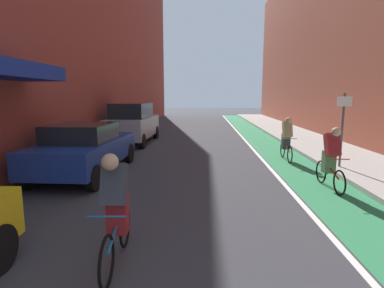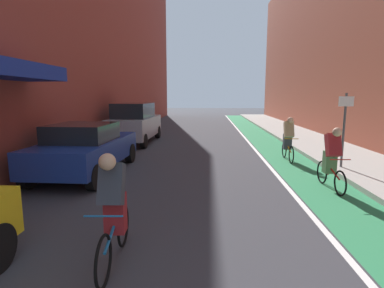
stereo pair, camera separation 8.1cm
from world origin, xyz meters
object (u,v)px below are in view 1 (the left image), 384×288
at_px(parked_sedan_blue, 85,148).
at_px(parked_suv_silver, 133,123).
at_px(cyclist_trailing, 287,138).
at_px(cyclist_lead, 116,206).
at_px(cyclist_mid, 331,156).
at_px(street_sign_post, 343,123).

relative_size(parked_sedan_blue, parked_suv_silver, 0.98).
bearing_deg(parked_suv_silver, parked_sedan_blue, -90.00).
xyz_separation_m(parked_sedan_blue, parked_suv_silver, (-0.00, 6.16, 0.23)).
relative_size(parked_sedan_blue, cyclist_trailing, 2.61).
bearing_deg(cyclist_lead, cyclist_trailing, 59.54).
bearing_deg(cyclist_lead, cyclist_mid, 40.11).
bearing_deg(cyclist_trailing, street_sign_post, -50.35).
relative_size(cyclist_mid, street_sign_post, 0.73).
bearing_deg(parked_sedan_blue, parked_suv_silver, 90.00).
relative_size(cyclist_mid, cyclist_trailing, 0.99).
bearing_deg(parked_sedan_blue, cyclist_trailing, 19.21).
bearing_deg(cyclist_trailing, cyclist_lead, -120.46).
distance_m(parked_sedan_blue, cyclist_lead, 5.37).
distance_m(cyclist_mid, street_sign_post, 2.27).
distance_m(cyclist_lead, street_sign_post, 7.82).
height_order(parked_sedan_blue, parked_suv_silver, parked_suv_silver).
bearing_deg(street_sign_post, parked_suv_silver, 145.30).
relative_size(cyclist_trailing, street_sign_post, 0.73).
xyz_separation_m(cyclist_lead, street_sign_post, (5.45, 5.57, 0.66)).
bearing_deg(cyclist_trailing, parked_sedan_blue, -160.79).
distance_m(parked_suv_silver, cyclist_lead, 11.24).
xyz_separation_m(parked_sedan_blue, street_sign_post, (7.81, 0.75, 0.73)).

